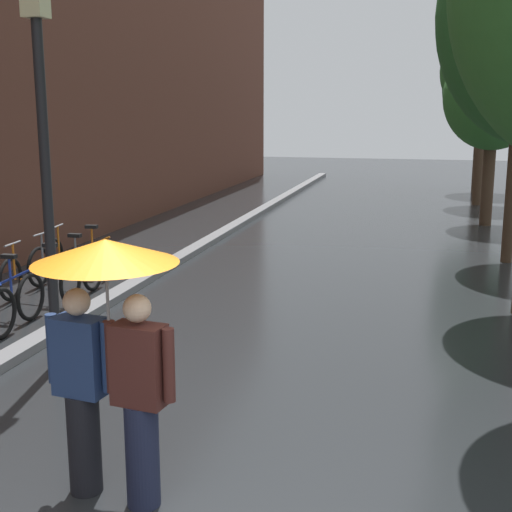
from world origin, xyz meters
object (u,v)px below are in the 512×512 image
at_px(street_tree_4, 485,72).
at_px(parked_bicycle_3, 40,279).
at_px(street_tree_3, 494,96).
at_px(street_tree_5, 482,89).
at_px(parked_bicycle_5, 82,257).
at_px(parked_bicycle_4, 66,267).
at_px(couple_under_umbrella, 108,332).
at_px(street_lamp_post, 45,154).

height_order(street_tree_4, parked_bicycle_3, street_tree_4).
relative_size(street_tree_3, street_tree_4, 0.85).
bearing_deg(street_tree_3, street_tree_4, 89.95).
xyz_separation_m(street_tree_5, parked_bicycle_5, (-7.66, -15.36, -3.31)).
bearing_deg(parked_bicycle_4, parked_bicycle_5, 99.39).
bearing_deg(couple_under_umbrella, parked_bicycle_4, 122.16).
xyz_separation_m(parked_bicycle_5, couple_under_umbrella, (3.78, -6.64, 0.99)).
xyz_separation_m(street_tree_3, street_tree_4, (0.00, 4.13, 0.80)).
xyz_separation_m(street_tree_3, couple_under_umbrella, (-3.73, -14.47, -1.95)).
bearing_deg(parked_bicycle_5, parked_bicycle_3, -83.91).
relative_size(street_tree_4, parked_bicycle_3, 4.99).
xyz_separation_m(street_tree_3, parked_bicycle_4, (-7.37, -8.67, -2.94)).
relative_size(couple_under_umbrella, street_lamp_post, 0.48).
distance_m(street_tree_4, parked_bicycle_4, 15.24).
relative_size(street_tree_5, parked_bicycle_4, 4.80).
distance_m(parked_bicycle_3, street_lamp_post, 3.61).
distance_m(street_tree_4, parked_bicycle_5, 14.61).
bearing_deg(couple_under_umbrella, street_tree_4, 78.66).
bearing_deg(parked_bicycle_5, street_tree_5, 63.49).
distance_m(parked_bicycle_4, couple_under_umbrella, 6.92).
xyz_separation_m(couple_under_umbrella, street_lamp_post, (-1.95, 2.52, 1.14)).
height_order(street_tree_5, couple_under_umbrella, street_tree_5).
bearing_deg(street_tree_4, street_lamp_post, -109.45).
relative_size(street_tree_4, parked_bicycle_5, 4.81).
xyz_separation_m(parked_bicycle_3, parked_bicycle_4, (-0.04, 0.88, 0.00)).
xyz_separation_m(street_tree_3, parked_bicycle_5, (-7.51, -7.83, -2.94)).
bearing_deg(street_tree_5, street_tree_4, -92.53).
relative_size(street_tree_3, couple_under_umbrella, 2.29).
bearing_deg(parked_bicycle_3, parked_bicycle_5, 96.09).
bearing_deg(street_tree_3, parked_bicycle_3, -127.48).
relative_size(street_tree_4, street_tree_5, 1.07).
bearing_deg(street_lamp_post, street_tree_5, 73.35).
distance_m(parked_bicycle_5, street_lamp_post, 4.99).
distance_m(street_tree_5, parked_bicycle_3, 18.94).
bearing_deg(street_tree_4, street_tree_5, 87.47).
height_order(parked_bicycle_3, parked_bicycle_4, same).
height_order(street_tree_3, street_tree_4, street_tree_4).
xyz_separation_m(street_tree_5, couple_under_umbrella, (-3.88, -22.00, -2.33)).
bearing_deg(street_tree_4, couple_under_umbrella, -101.34).
bearing_deg(parked_bicycle_5, street_tree_4, 57.86).
height_order(parked_bicycle_3, street_lamp_post, street_lamp_post).
distance_m(street_tree_3, parked_bicycle_5, 11.24).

